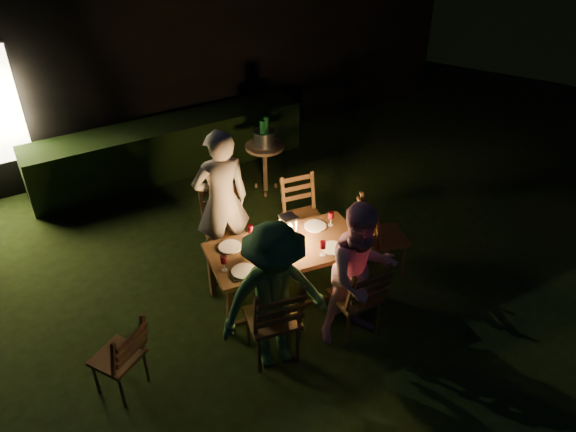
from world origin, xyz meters
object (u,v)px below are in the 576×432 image
chair_far_left (226,245)px  dining_table (286,252)px  chair_spare (121,368)px  person_opp_right (361,275)px  chair_far_right (303,227)px  person_opp_left (274,298)px  bottle_table (263,242)px  ice_bucket (264,138)px  bottle_bucket_b (266,133)px  bottle_bucket_a (263,137)px  lantern (288,231)px  side_table (265,151)px  chair_near_right (355,308)px  chair_end (382,248)px  chair_near_left (273,332)px  person_house_side (222,202)px

chair_far_left → dining_table: bearing=122.5°
chair_spare → person_opp_right: person_opp_right is taller
chair_far_right → chair_spare: bearing=30.4°
person_opp_left → bottle_table: size_ratio=5.73×
bottle_table → ice_bucket: (1.14, 2.09, 0.02)m
person_opp_right → bottle_bucket_b: size_ratio=4.93×
bottle_bucket_a → person_opp_left: bearing=-116.3°
chair_far_left → lantern: size_ratio=2.90×
side_table → ice_bucket: 0.20m
chair_near_right → dining_table: bearing=115.3°
chair_end → ice_bucket: chair_end is taller
bottle_bucket_a → person_opp_right: bearing=-99.8°
bottle_bucket_b → chair_far_left: bearing=-133.8°
chair_near_left → chair_end: (1.77, 0.54, -0.01)m
person_opp_right → ice_bucket: bearing=87.2°
ice_bucket → chair_spare: bearing=-139.0°
chair_spare → side_table: chair_spare is taller
chair_near_left → bottle_bucket_a: chair_near_left is taller
ice_bucket → bottle_bucket_a: size_ratio=0.94×
chair_near_left → bottle_table: 0.94m
chair_far_left → bottle_table: chair_far_left is taller
person_house_side → lantern: size_ratio=5.07×
chair_near_left → person_opp_left: (-0.01, -0.05, 0.48)m
chair_near_left → chair_far_right: size_ratio=1.10×
person_opp_right → dining_table: bearing=118.8°
ice_bucket → dining_table: bearing=-112.9°
dining_table → chair_near_right: chair_near_right is taller
bottle_table → ice_bucket: bottle_table is taller
chair_end → chair_far_left: bearing=-107.2°
chair_near_right → person_opp_right: bearing=-97.3°
person_opp_left → chair_near_right: bearing=3.1°
person_opp_left → ice_bucket: bearing=71.0°
dining_table → person_opp_left: (-0.56, -0.75, 0.18)m
chair_spare → person_house_side: (1.62, 1.23, 0.62)m
bottle_table → bottle_bucket_b: 2.44m
chair_spare → person_opp_right: 2.40m
chair_end → person_house_side: person_house_side is taller
chair_spare → person_house_side: size_ratio=0.51×
chair_far_right → lantern: bearing=56.0°
chair_end → bottle_table: (-1.47, 0.20, 0.51)m
person_opp_right → bottle_bucket_a: (0.51, 2.96, 0.11)m
chair_far_left → person_house_side: bearing=-86.7°
person_house_side → chair_near_left: bearing=90.0°
dining_table → chair_near_right: size_ratio=1.75×
person_opp_right → bottle_table: 1.08m
person_opp_left → chair_far_left: bearing=90.0°
chair_spare → bottle_bucket_a: size_ratio=2.81×
bottle_table → chair_far_left: bearing=96.7°
chair_far_right → person_house_side: person_house_side is taller
chair_spare → lantern: lantern is taller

